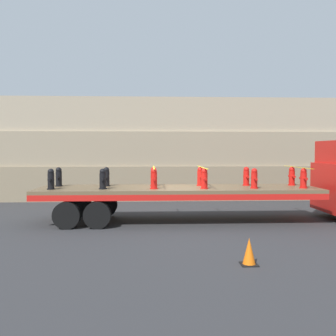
% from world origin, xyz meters
% --- Properties ---
extents(ground_plane, '(120.00, 120.00, 0.00)m').
position_xyz_m(ground_plane, '(0.00, 0.00, 0.00)').
color(ground_plane, '#2D2D30').
extents(rock_cliff, '(60.00, 3.30, 5.28)m').
position_xyz_m(rock_cliff, '(0.00, 6.94, 2.64)').
color(rock_cliff, '#84755B').
rests_on(rock_cliff, ground_plane).
extents(flatbed_trailer, '(9.96, 2.57, 1.24)m').
position_xyz_m(flatbed_trailer, '(-0.73, 0.00, 1.00)').
color(flatbed_trailer, brown).
rests_on(flatbed_trailer, ground_plane).
extents(fire_hydrant_black_near_0, '(0.28, 0.53, 0.71)m').
position_xyz_m(fire_hydrant_black_near_0, '(-4.38, -0.54, 1.58)').
color(fire_hydrant_black_near_0, black).
rests_on(fire_hydrant_black_near_0, flatbed_trailer).
extents(fire_hydrant_black_far_0, '(0.28, 0.53, 0.71)m').
position_xyz_m(fire_hydrant_black_far_0, '(-4.38, 0.54, 1.58)').
color(fire_hydrant_black_far_0, black).
rests_on(fire_hydrant_black_far_0, flatbed_trailer).
extents(fire_hydrant_black_near_1, '(0.28, 0.53, 0.71)m').
position_xyz_m(fire_hydrant_black_near_1, '(-2.63, -0.54, 1.58)').
color(fire_hydrant_black_near_1, black).
rests_on(fire_hydrant_black_near_1, flatbed_trailer).
extents(fire_hydrant_black_far_1, '(0.28, 0.53, 0.71)m').
position_xyz_m(fire_hydrant_black_far_1, '(-2.63, 0.54, 1.58)').
color(fire_hydrant_black_far_1, black).
rests_on(fire_hydrant_black_far_1, flatbed_trailer).
extents(fire_hydrant_red_near_2, '(0.28, 0.53, 0.71)m').
position_xyz_m(fire_hydrant_red_near_2, '(-0.88, -0.54, 1.58)').
color(fire_hydrant_red_near_2, red).
rests_on(fire_hydrant_red_near_2, flatbed_trailer).
extents(fire_hydrant_red_far_2, '(0.28, 0.53, 0.71)m').
position_xyz_m(fire_hydrant_red_far_2, '(-0.88, 0.54, 1.58)').
color(fire_hydrant_red_far_2, red).
rests_on(fire_hydrant_red_far_2, flatbed_trailer).
extents(fire_hydrant_red_near_3, '(0.28, 0.53, 0.71)m').
position_xyz_m(fire_hydrant_red_near_3, '(0.88, -0.54, 1.58)').
color(fire_hydrant_red_near_3, red).
rests_on(fire_hydrant_red_near_3, flatbed_trailer).
extents(fire_hydrant_red_far_3, '(0.28, 0.53, 0.71)m').
position_xyz_m(fire_hydrant_red_far_3, '(0.88, 0.54, 1.58)').
color(fire_hydrant_red_far_3, red).
rests_on(fire_hydrant_red_far_3, flatbed_trailer).
extents(fire_hydrant_red_near_4, '(0.28, 0.53, 0.71)m').
position_xyz_m(fire_hydrant_red_near_4, '(2.63, -0.54, 1.58)').
color(fire_hydrant_red_near_4, red).
rests_on(fire_hydrant_red_near_4, flatbed_trailer).
extents(fire_hydrant_red_far_4, '(0.28, 0.53, 0.71)m').
position_xyz_m(fire_hydrant_red_far_4, '(2.63, 0.54, 1.58)').
color(fire_hydrant_red_far_4, red).
rests_on(fire_hydrant_red_far_4, flatbed_trailer).
extents(fire_hydrant_red_near_5, '(0.28, 0.53, 0.71)m').
position_xyz_m(fire_hydrant_red_near_5, '(4.38, -0.54, 1.58)').
color(fire_hydrant_red_near_5, red).
rests_on(fire_hydrant_red_near_5, flatbed_trailer).
extents(fire_hydrant_red_far_5, '(0.28, 0.53, 0.71)m').
position_xyz_m(fire_hydrant_red_far_5, '(4.38, 0.54, 1.58)').
color(fire_hydrant_red_far_5, red).
rests_on(fire_hydrant_red_far_5, flatbed_trailer).
extents(cargo_strap_rear, '(0.05, 2.67, 0.01)m').
position_xyz_m(cargo_strap_rear, '(-0.88, 0.00, 1.95)').
color(cargo_strap_rear, yellow).
rests_on(cargo_strap_rear, fire_hydrant_red_near_2).
extents(cargo_strap_middle, '(0.05, 2.67, 0.01)m').
position_xyz_m(cargo_strap_middle, '(0.88, 0.00, 1.95)').
color(cargo_strap_middle, yellow).
rests_on(cargo_strap_middle, fire_hydrant_red_near_3).
extents(cargo_strap_front, '(0.05, 2.67, 0.01)m').
position_xyz_m(cargo_strap_front, '(4.38, 0.00, 1.95)').
color(cargo_strap_front, yellow).
rests_on(cargo_strap_front, fire_hydrant_red_near_5).
extents(traffic_cone, '(0.37, 0.37, 0.61)m').
position_xyz_m(traffic_cone, '(1.21, -5.22, 0.30)').
color(traffic_cone, black).
rests_on(traffic_cone, ground_plane).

